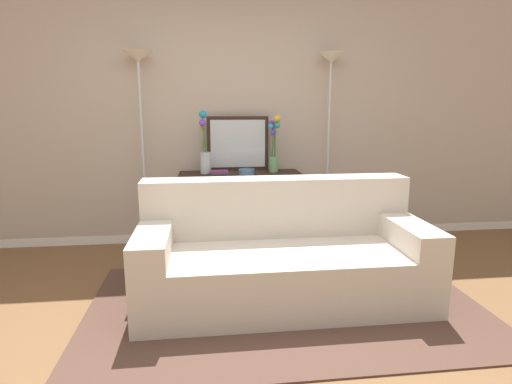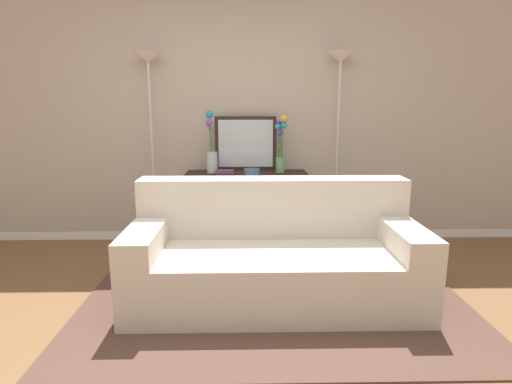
# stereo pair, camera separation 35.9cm
# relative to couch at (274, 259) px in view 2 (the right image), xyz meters

# --- Properties ---
(ground_plane) EXTENTS (16.00, 16.00, 0.02)m
(ground_plane) POSITION_rel_couch_xyz_m (-0.34, -0.69, -0.32)
(ground_plane) COLOR brown
(back_wall) EXTENTS (12.00, 0.15, 2.85)m
(back_wall) POSITION_rel_couch_xyz_m (-0.34, 1.53, 1.11)
(back_wall) COLOR white
(back_wall) RESTS_ON ground
(area_rug) EXTENTS (2.83, 1.72, 0.01)m
(area_rug) POSITION_rel_couch_xyz_m (-0.00, -0.16, -0.31)
(area_rug) COLOR #51382D
(area_rug) RESTS_ON ground
(couch) EXTENTS (2.10, 0.92, 0.88)m
(couch) POSITION_rel_couch_xyz_m (0.00, 0.00, 0.00)
(couch) COLOR beige
(couch) RESTS_ON ground
(console_table) EXTENTS (1.21, 0.38, 0.78)m
(console_table) POSITION_rel_couch_xyz_m (-0.21, 1.20, 0.23)
(console_table) COLOR black
(console_table) RESTS_ON ground
(floor_lamp_left) EXTENTS (0.28, 0.28, 1.95)m
(floor_lamp_left) POSITION_rel_couch_xyz_m (-1.16, 1.28, 1.22)
(floor_lamp_left) COLOR silver
(floor_lamp_left) RESTS_ON ground
(floor_lamp_right) EXTENTS (0.28, 0.28, 1.96)m
(floor_lamp_right) POSITION_rel_couch_xyz_m (0.72, 1.28, 1.23)
(floor_lamp_right) COLOR silver
(floor_lamp_right) RESTS_ON ground
(wall_mirror) EXTENTS (0.63, 0.02, 0.55)m
(wall_mirror) POSITION_rel_couch_xyz_m (-0.22, 1.35, 0.75)
(wall_mirror) COLOR black
(wall_mirror) RESTS_ON console_table
(vase_tall_flowers) EXTENTS (0.11, 0.12, 0.61)m
(vase_tall_flowers) POSITION_rel_couch_xyz_m (-0.56, 1.18, 0.68)
(vase_tall_flowers) COLOR silver
(vase_tall_flowers) RESTS_ON console_table
(vase_short_flowers) EXTENTS (0.12, 0.12, 0.57)m
(vase_short_flowers) POSITION_rel_couch_xyz_m (0.14, 1.21, 0.74)
(vase_short_flowers) COLOR #669E6B
(vase_short_flowers) RESTS_ON console_table
(fruit_bowl) EXTENTS (0.16, 0.16, 0.05)m
(fruit_bowl) POSITION_rel_couch_xyz_m (-0.16, 1.08, 0.50)
(fruit_bowl) COLOR #4C7093
(fruit_bowl) RESTS_ON console_table
(book_stack) EXTENTS (0.20, 0.14, 0.04)m
(book_stack) POSITION_rel_couch_xyz_m (-0.42, 1.08, 0.49)
(book_stack) COLOR #2D2D33
(book_stack) RESTS_ON console_table
(book_row_under_console) EXTENTS (0.33, 0.18, 0.13)m
(book_row_under_console) POSITION_rel_couch_xyz_m (-0.54, 1.20, -0.26)
(book_row_under_console) COLOR #B77F33
(book_row_under_console) RESTS_ON ground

